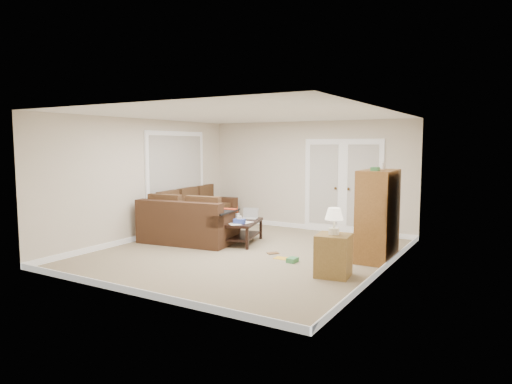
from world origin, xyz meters
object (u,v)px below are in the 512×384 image
Objects in this scene: tv_armoire at (378,215)px; side_cabinet at (333,252)px; coffee_table at (243,231)px; sectional_sofa at (193,220)px.

tv_armoire is 1.60× the size of side_cabinet.
side_cabinet is (-0.29, -1.29, -0.41)m from tv_armoire.
tv_armoire is at bearing 69.60° from side_cabinet.
tv_armoire reaches higher than coffee_table.
tv_armoire is (2.68, 0.02, 0.54)m from coffee_table.
tv_armoire is at bearing -8.61° from sectional_sofa.
side_cabinet is (3.74, -1.36, 0.03)m from sectional_sofa.
tv_armoire is (4.03, -0.07, 0.44)m from sectional_sofa.
tv_armoire is 1.38m from side_cabinet.
sectional_sofa is 1.77× the size of tv_armoire.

